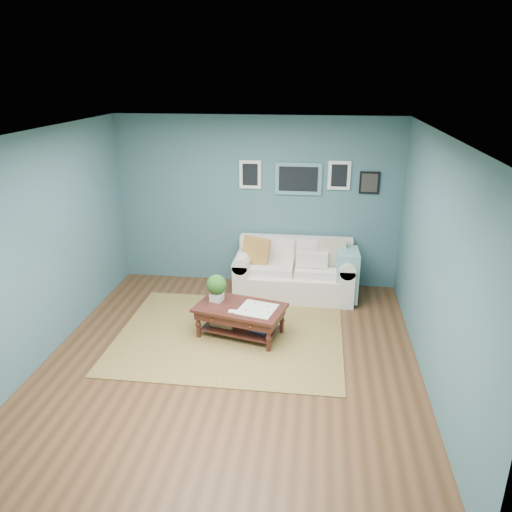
# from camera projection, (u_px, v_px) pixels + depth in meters

# --- Properties ---
(room_shell) EXTENTS (5.00, 5.02, 2.70)m
(room_shell) POSITION_uv_depth(u_px,v_px,m) (231.00, 254.00, 5.66)
(room_shell) COLOR brown
(room_shell) RESTS_ON ground
(area_rug) EXTENTS (2.96, 2.37, 0.01)m
(area_rug) POSITION_uv_depth(u_px,v_px,m) (230.00, 335.00, 6.64)
(area_rug) COLOR brown
(area_rug) RESTS_ON ground
(loveseat) EXTENTS (1.87, 0.85, 0.96)m
(loveseat) POSITION_uv_depth(u_px,v_px,m) (300.00, 272.00, 7.74)
(loveseat) COLOR beige
(loveseat) RESTS_ON ground
(coffee_table) EXTENTS (1.26, 0.92, 0.79)m
(coffee_table) POSITION_uv_depth(u_px,v_px,m) (236.00, 310.00, 6.56)
(coffee_table) COLOR #381910
(coffee_table) RESTS_ON ground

